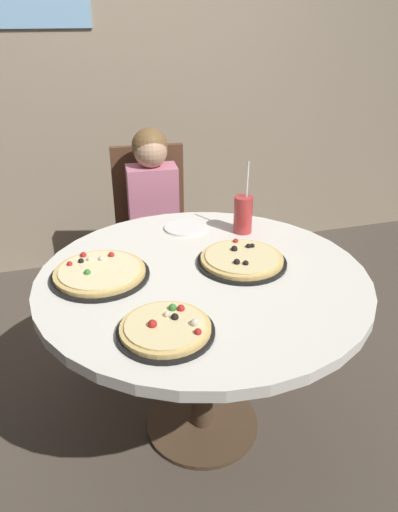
{
  "coord_description": "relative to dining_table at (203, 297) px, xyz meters",
  "views": [
    {
      "loc": [
        -0.44,
        -1.45,
        1.61
      ],
      "look_at": [
        0.0,
        0.05,
        0.8
      ],
      "focal_mm": 33.59,
      "sensor_mm": 36.0,
      "label": 1
    }
  ],
  "objects": [
    {
      "name": "ground_plane",
      "position": [
        0.0,
        0.0,
        -0.65
      ],
      "size": [
        8.0,
        8.0,
        0.0
      ],
      "primitive_type": "plane",
      "color": "#4C4238"
    },
    {
      "name": "wall_with_window",
      "position": [
        -0.0,
        1.75,
        0.8
      ],
      "size": [
        5.2,
        0.14,
        2.9
      ],
      "color": "gray",
      "rests_on": "ground_plane"
    },
    {
      "name": "dining_table",
      "position": [
        0.0,
        0.0,
        0.0
      ],
      "size": [
        1.21,
        1.21,
        0.75
      ],
      "color": "silver",
      "rests_on": "ground_plane"
    },
    {
      "name": "chair_wooden",
      "position": [
        0.01,
        1.03,
        -0.12
      ],
      "size": [
        0.43,
        0.43,
        0.95
      ],
      "color": "brown",
      "rests_on": "ground_plane"
    },
    {
      "name": "diner_child",
      "position": [
        -0.01,
        0.84,
        -0.17
      ],
      "size": [
        0.28,
        0.42,
        1.08
      ],
      "color": "#3F4766",
      "rests_on": "ground_plane"
    },
    {
      "name": "pizza_veggie",
      "position": [
        0.17,
        0.04,
        0.11
      ],
      "size": [
        0.34,
        0.34,
        0.05
      ],
      "color": "black",
      "rests_on": "dining_table"
    },
    {
      "name": "pizza_cheese",
      "position": [
        -0.21,
        -0.31,
        0.11
      ],
      "size": [
        0.3,
        0.3,
        0.05
      ],
      "color": "black",
      "rests_on": "dining_table"
    },
    {
      "name": "pizza_pepperoni",
      "position": [
        -0.36,
        0.09,
        0.11
      ],
      "size": [
        0.36,
        0.36,
        0.05
      ],
      "color": "black",
      "rests_on": "dining_table"
    },
    {
      "name": "soda_cup",
      "position": [
        0.27,
        0.31,
        0.18
      ],
      "size": [
        0.08,
        0.08,
        0.31
      ],
      "color": "#B73333",
      "rests_on": "dining_table"
    },
    {
      "name": "plate_small",
      "position": [
        0.04,
        0.41,
        0.1
      ],
      "size": [
        0.18,
        0.18,
        0.01
      ],
      "primitive_type": "cylinder",
      "color": "white",
      "rests_on": "dining_table"
    }
  ]
}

